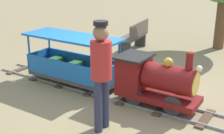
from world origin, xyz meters
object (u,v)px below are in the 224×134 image
at_px(locomotive, 154,80).
at_px(passenger_car, 73,65).
at_px(conductor_person, 101,68).
at_px(park_bench, 135,37).

relative_size(locomotive, passenger_car, 0.72).
bearing_deg(conductor_person, passenger_car, -127.19).
distance_m(locomotive, conductor_person, 1.24).
bearing_deg(park_bench, locomotive, 34.30).
bearing_deg(passenger_car, locomotive, 90.00).
height_order(locomotive, conductor_person, conductor_person).
bearing_deg(locomotive, park_bench, -145.70).
height_order(passenger_car, park_bench, passenger_car).
xyz_separation_m(passenger_car, conductor_person, (1.11, 1.46, 0.53)).
xyz_separation_m(locomotive, passenger_car, (0.00, -1.77, -0.06)).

